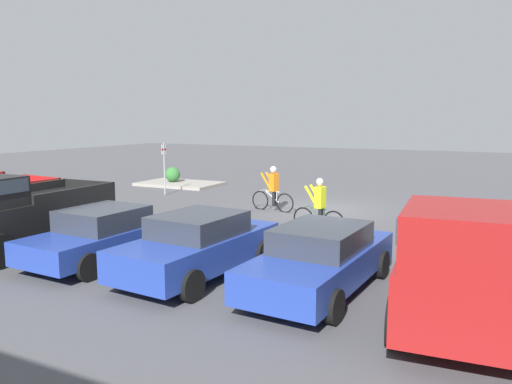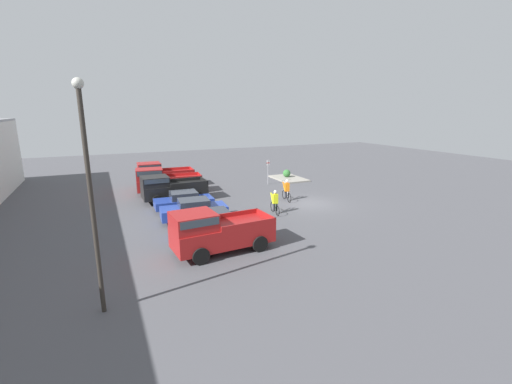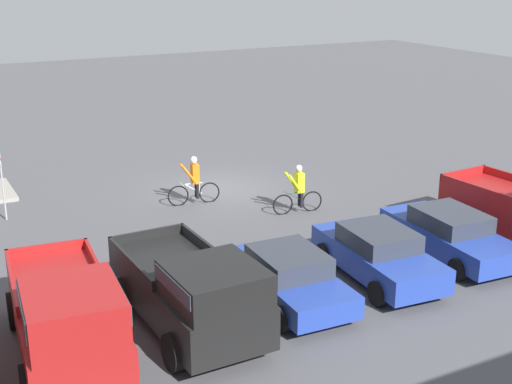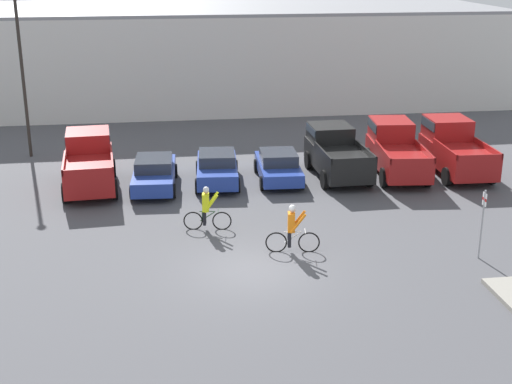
% 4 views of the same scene
% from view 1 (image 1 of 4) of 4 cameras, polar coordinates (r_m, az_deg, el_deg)
% --- Properties ---
extents(ground_plane, '(80.00, 80.00, 0.00)m').
position_cam_1_polar(ground_plane, '(19.90, 7.48, -1.95)').
color(ground_plane, '#4C4C51').
extents(pickup_truck_0, '(2.56, 5.28, 2.26)m').
position_cam_1_polar(pickup_truck_0, '(9.20, 23.16, -7.26)').
color(pickup_truck_0, maroon).
rests_on(pickup_truck_0, ground_plane).
extents(sedan_0, '(2.13, 4.66, 1.38)m').
position_cam_1_polar(sedan_0, '(10.44, 7.44, -7.51)').
color(sedan_0, '#233D9E').
rests_on(sedan_0, ground_plane).
extents(sedan_1, '(2.20, 4.42, 1.44)m').
position_cam_1_polar(sedan_1, '(11.38, -6.57, -6.01)').
color(sedan_1, '#233D9E').
rests_on(sedan_1, ground_plane).
extents(sedan_2, '(2.09, 4.28, 1.35)m').
position_cam_1_polar(sedan_2, '(13.08, -16.97, -4.64)').
color(sedan_2, '#233D9E').
rests_on(sedan_2, ground_plane).
extents(pickup_truck_1, '(2.36, 5.07, 2.12)m').
position_cam_1_polar(pickup_truck_1, '(14.75, -26.24, -1.99)').
color(pickup_truck_1, black).
rests_on(pickup_truck_1, ground_plane).
extents(cyclist_0, '(1.89, 0.52, 1.76)m').
position_cam_1_polar(cyclist_0, '(19.25, 1.95, 0.38)').
color(cyclist_0, black).
rests_on(cyclist_0, ground_plane).
extents(cyclist_1, '(1.80, 0.52, 1.72)m').
position_cam_1_polar(cyclist_1, '(15.91, 7.22, -1.47)').
color(cyclist_1, black).
rests_on(cyclist_1, ground_plane).
extents(fire_lane_sign, '(0.06, 0.30, 2.45)m').
position_cam_1_polar(fire_lane_sign, '(23.58, -10.45, 3.22)').
color(fire_lane_sign, '#9E9EA3').
rests_on(fire_lane_sign, ground_plane).
extents(curb_island, '(4.26, 2.74, 0.15)m').
position_cam_1_polar(curb_island, '(27.11, -8.67, 0.94)').
color(curb_island, gray).
rests_on(curb_island, ground_plane).
extents(shrub, '(0.81, 0.81, 0.81)m').
position_cam_1_polar(shrub, '(27.32, -9.50, 1.99)').
color(shrub, '#337033').
rests_on(shrub, curb_island).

